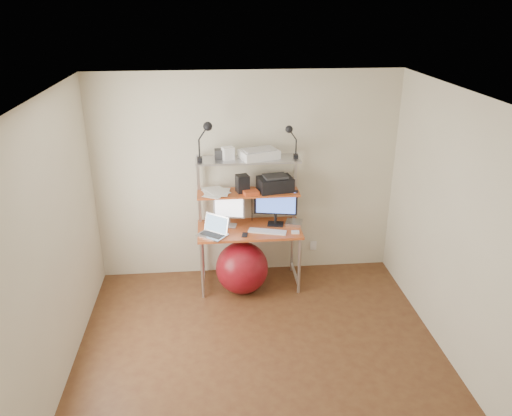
{
  "coord_description": "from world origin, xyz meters",
  "views": [
    {
      "loc": [
        -0.42,
        -3.82,
        3.22
      ],
      "look_at": [
        0.05,
        1.15,
        1.12
      ],
      "focal_mm": 35.0,
      "sensor_mm": 36.0,
      "label": 1
    }
  ],
  "objects_px": {
    "monitor_silver": "(229,209)",
    "exercise_ball": "(242,268)",
    "laptop": "(214,231)",
    "monitor_black": "(276,204)",
    "printer": "(275,183)"
  },
  "relations": [
    {
      "from": "monitor_black",
      "to": "exercise_ball",
      "type": "distance_m",
      "value": 0.85
    },
    {
      "from": "laptop",
      "to": "printer",
      "type": "height_order",
      "value": "printer"
    },
    {
      "from": "printer",
      "to": "monitor_silver",
      "type": "bearing_deg",
      "value": 173.0
    },
    {
      "from": "monitor_silver",
      "to": "printer",
      "type": "distance_m",
      "value": 0.62
    },
    {
      "from": "monitor_silver",
      "to": "printer",
      "type": "height_order",
      "value": "printer"
    },
    {
      "from": "monitor_silver",
      "to": "exercise_ball",
      "type": "relative_size",
      "value": 0.66
    },
    {
      "from": "monitor_silver",
      "to": "exercise_ball",
      "type": "distance_m",
      "value": 0.71
    },
    {
      "from": "printer",
      "to": "monitor_black",
      "type": "bearing_deg",
      "value": -94.59
    },
    {
      "from": "monitor_black",
      "to": "printer",
      "type": "distance_m",
      "value": 0.25
    },
    {
      "from": "monitor_black",
      "to": "exercise_ball",
      "type": "relative_size",
      "value": 0.83
    },
    {
      "from": "printer",
      "to": "exercise_ball",
      "type": "xyz_separation_m",
      "value": [
        -0.42,
        -0.29,
        -0.93
      ]
    },
    {
      "from": "laptop",
      "to": "exercise_ball",
      "type": "relative_size",
      "value": 0.66
    },
    {
      "from": "monitor_silver",
      "to": "monitor_black",
      "type": "distance_m",
      "value": 0.55
    },
    {
      "from": "laptop",
      "to": "monitor_black",
      "type": "bearing_deg",
      "value": 54.07
    },
    {
      "from": "monitor_silver",
      "to": "exercise_ball",
      "type": "bearing_deg",
      "value": -50.52
    }
  ]
}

